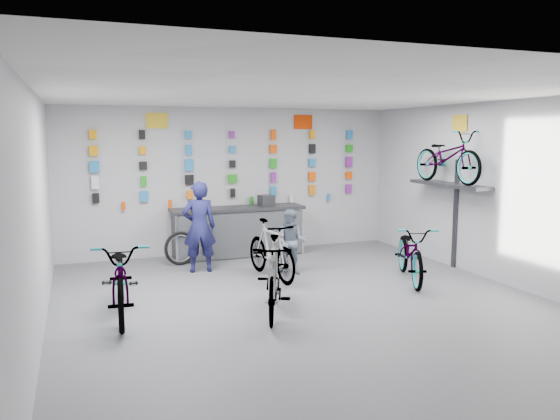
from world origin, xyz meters
name	(u,v)px	position (x,y,z in m)	size (l,w,h in m)	color
floor	(308,306)	(0.00, 0.00, 0.00)	(8.00, 8.00, 0.00)	#525257
ceiling	(309,94)	(0.00, 0.00, 3.00)	(8.00, 8.00, 0.00)	white
wall_back	(232,181)	(0.00, 4.00, 1.50)	(7.00, 7.00, 0.00)	silver
wall_front	(531,266)	(0.00, -4.00, 1.50)	(7.00, 7.00, 0.00)	silver
wall_left	(36,216)	(-3.50, 0.00, 1.50)	(8.00, 8.00, 0.00)	silver
wall_right	(506,193)	(3.50, 0.00, 1.50)	(8.00, 8.00, 0.00)	silver
counter	(238,232)	(0.00, 3.54, 0.49)	(2.70, 0.66, 1.00)	black
merch_wall	(232,168)	(-0.02, 3.93, 1.77)	(5.57, 0.08, 1.56)	black
wall_bracket	(450,189)	(3.33, 1.20, 1.46)	(0.39, 1.90, 2.00)	#333338
sign_left	(157,121)	(-1.50, 3.98, 2.72)	(0.42, 0.02, 0.30)	gold
sign_right	(303,122)	(1.60, 3.98, 2.72)	(0.42, 0.02, 0.30)	red
sign_side	(460,123)	(3.48, 1.20, 2.65)	(0.02, 0.40, 0.30)	gold
bike_left	(122,277)	(-2.53, 0.50, 0.54)	(0.71, 2.04, 1.07)	gray
bike_center	(274,277)	(-0.59, -0.17, 0.53)	(0.50, 1.76, 1.06)	gray
bike_right	(411,253)	(2.17, 0.67, 0.48)	(0.64, 1.85, 0.97)	gray
bike_service	(271,250)	(0.03, 1.64, 0.50)	(0.47, 1.67, 1.01)	gray
bike_wall	(448,157)	(3.25, 1.20, 2.05)	(0.63, 1.80, 0.95)	gray
clerk	(199,227)	(-1.02, 2.53, 0.82)	(0.60, 0.39, 1.63)	#181949
customer	(291,242)	(0.46, 1.78, 0.58)	(0.56, 0.44, 1.15)	slate
spare_wheel	(180,248)	(-1.25, 3.17, 0.32)	(0.65, 0.25, 0.64)	black
register	(266,200)	(0.61, 3.55, 1.11)	(0.28, 0.30, 0.22)	black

